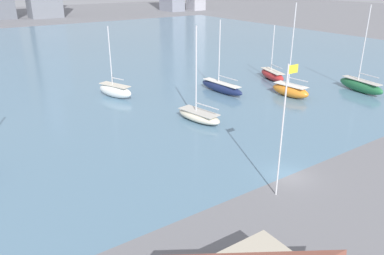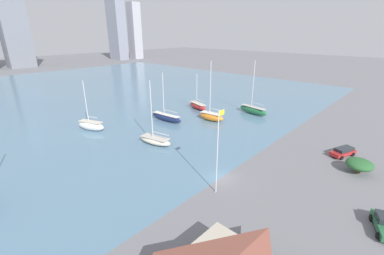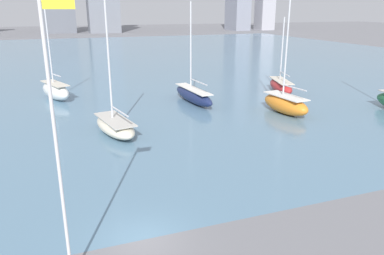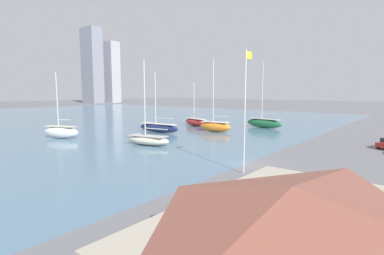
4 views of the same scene
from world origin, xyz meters
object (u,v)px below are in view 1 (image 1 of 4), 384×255
(sailboat_cream, at_px, (199,115))
(sailboat_green, at_px, (361,85))
(sailboat_red, at_px, (272,75))
(sailboat_navy, at_px, (221,87))
(sailboat_white, at_px, (115,90))
(sailboat_orange, at_px, (290,90))
(flag_pole, at_px, (283,128))

(sailboat_cream, relative_size, sailboat_green, 0.89)
(sailboat_cream, relative_size, sailboat_red, 1.26)
(sailboat_cream, xyz_separation_m, sailboat_red, (24.62, 10.14, 0.11))
(sailboat_navy, xyz_separation_m, sailboat_green, (19.99, -13.25, 0.17))
(sailboat_white, xyz_separation_m, sailboat_green, (36.03, -21.08, -0.01))
(sailboat_orange, height_order, sailboat_cream, sailboat_orange)
(sailboat_green, bearing_deg, sailboat_red, 123.16)
(sailboat_cream, bearing_deg, sailboat_green, -18.42)
(flag_pole, xyz_separation_m, sailboat_red, (29.59, 29.30, -5.59))
(sailboat_white, distance_m, sailboat_green, 41.74)
(sailboat_cream, xyz_separation_m, sailboat_green, (31.14, -4.31, 0.30))
(sailboat_orange, height_order, sailboat_red, sailboat_orange)
(sailboat_navy, relative_size, sailboat_cream, 0.94)
(sailboat_white, bearing_deg, sailboat_red, -33.20)
(sailboat_orange, bearing_deg, sailboat_cream, 176.20)
(sailboat_cream, height_order, sailboat_white, sailboat_cream)
(sailboat_navy, height_order, sailboat_cream, sailboat_cream)
(sailboat_navy, relative_size, sailboat_red, 1.19)
(sailboat_white, height_order, sailboat_green, sailboat_green)
(sailboat_navy, bearing_deg, sailboat_orange, -50.76)
(sailboat_orange, height_order, sailboat_white, sailboat_orange)
(sailboat_navy, height_order, sailboat_green, sailboat_green)
(sailboat_green, bearing_deg, sailboat_orange, 166.59)
(sailboat_orange, distance_m, sailboat_white, 28.84)
(sailboat_orange, bearing_deg, flag_pole, -146.22)
(sailboat_orange, distance_m, sailboat_cream, 19.04)
(sailboat_red, height_order, sailboat_green, sailboat_green)
(flag_pole, relative_size, sailboat_navy, 1.01)
(sailboat_red, bearing_deg, sailboat_navy, -158.39)
(sailboat_red, bearing_deg, sailboat_cream, -141.09)
(sailboat_cream, height_order, sailboat_green, sailboat_green)
(sailboat_green, bearing_deg, sailboat_cream, -178.99)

